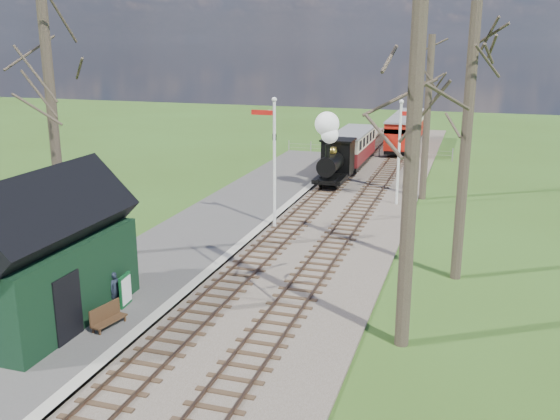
{
  "coord_description": "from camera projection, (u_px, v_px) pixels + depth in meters",
  "views": [
    {
      "loc": [
        8.12,
        -11.06,
        8.73
      ],
      "look_at": [
        0.29,
        13.72,
        1.6
      ],
      "focal_mm": 40.0,
      "sensor_mm": 36.0,
      "label": 1
    }
  ],
  "objects": [
    {
      "name": "locomotive",
      "position": [
        333.0,
        153.0,
        37.64
      ],
      "size": [
        1.81,
        4.23,
        4.54
      ],
      "color": "black",
      "rests_on": "ground"
    },
    {
      "name": "distant_hills",
      "position": [
        410.0,
        246.0,
        77.92
      ],
      "size": [
        114.4,
        48.0,
        22.02
      ],
      "color": "#385B23",
      "rests_on": "ground"
    },
    {
      "name": "coping_strip",
      "position": [
        250.0,
        238.0,
        28.04
      ],
      "size": [
        0.4,
        44.0,
        0.21
      ],
      "primitive_type": "cube",
      "color": "#B2AD9E",
      "rests_on": "ground"
    },
    {
      "name": "bare_trees",
      "position": [
        277.0,
        141.0,
        22.36
      ],
      "size": [
        15.51,
        22.39,
        12.0
      ],
      "color": "#382D23",
      "rests_on": "ground"
    },
    {
      "name": "fence_line",
      "position": [
        368.0,
        150.0,
        47.72
      ],
      "size": [
        12.6,
        0.08,
        1.0
      ],
      "color": "slate",
      "rests_on": "ground"
    },
    {
      "name": "ballast_bed",
      "position": [
        342.0,
        201.0,
        34.68
      ],
      "size": [
        8.0,
        60.0,
        0.1
      ],
      "primitive_type": "cube",
      "color": "brown",
      "rests_on": "ground"
    },
    {
      "name": "coach",
      "position": [
        353.0,
        146.0,
        43.37
      ],
      "size": [
        2.12,
        7.26,
        2.23
      ],
      "color": "black",
      "rests_on": "ground"
    },
    {
      "name": "ground",
      "position": [
        95.0,
        419.0,
        14.84
      ],
      "size": [
        140.0,
        140.0,
        0.0
      ],
      "primitive_type": "plane",
      "color": "#345119",
      "rests_on": "ground"
    },
    {
      "name": "red_carriage_a",
      "position": [
        401.0,
        135.0,
        48.48
      ],
      "size": [
        2.14,
        5.3,
        2.25
      ],
      "color": "black",
      "rests_on": "ground"
    },
    {
      "name": "red_carriage_b",
      "position": [
        409.0,
        126.0,
        53.53
      ],
      "size": [
        2.14,
        5.3,
        2.25
      ],
      "color": "black",
      "rests_on": "ground"
    },
    {
      "name": "semaphore_far",
      "position": [
        401.0,
        145.0,
        32.92
      ],
      "size": [
        1.22,
        0.24,
        5.72
      ],
      "color": "silver",
      "rests_on": "ground"
    },
    {
      "name": "bench",
      "position": [
        107.0,
        316.0,
        19.08
      ],
      "size": [
        0.61,
        1.29,
        0.71
      ],
      "color": "#3F2816",
      "rests_on": "platform"
    },
    {
      "name": "track_near",
      "position": [
        319.0,
        198.0,
        35.05
      ],
      "size": [
        1.6,
        60.0,
        0.15
      ],
      "color": "brown",
      "rests_on": "ground"
    },
    {
      "name": "sign_board",
      "position": [
        126.0,
        290.0,
        20.56
      ],
      "size": [
        0.16,
        0.74,
        1.08
      ],
      "color": "#0F461F",
      "rests_on": "platform"
    },
    {
      "name": "semaphore_near",
      "position": [
        273.0,
        154.0,
        28.82
      ],
      "size": [
        1.22,
        0.24,
        6.22
      ],
      "color": "silver",
      "rests_on": "ground"
    },
    {
      "name": "station_shed",
      "position": [
        43.0,
        257.0,
        19.17
      ],
      "size": [
        3.25,
        6.3,
        4.78
      ],
      "color": "black",
      "rests_on": "platform"
    },
    {
      "name": "platform",
      "position": [
        203.0,
        233.0,
        28.71
      ],
      "size": [
        5.0,
        44.0,
        0.2
      ],
      "primitive_type": "cube",
      "color": "#474442",
      "rests_on": "ground"
    },
    {
      "name": "track_far",
      "position": [
        365.0,
        202.0,
        34.29
      ],
      "size": [
        1.6,
        60.0,
        0.15
      ],
      "color": "brown",
      "rests_on": "ground"
    },
    {
      "name": "person",
      "position": [
        115.0,
        290.0,
        20.41
      ],
      "size": [
        0.4,
        0.51,
        1.21
      ],
      "primitive_type": "imported",
      "rotation": [
        0.0,
        0.0,
        1.3
      ],
      "color": "black",
      "rests_on": "platform"
    }
  ]
}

